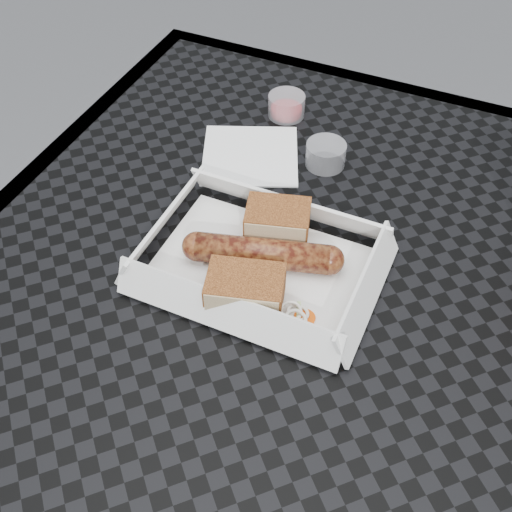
% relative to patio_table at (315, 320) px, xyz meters
% --- Properties ---
extents(patio_table, '(0.80, 0.80, 0.74)m').
position_rel_patio_table_xyz_m(patio_table, '(0.00, 0.00, 0.00)').
color(patio_table, black).
rests_on(patio_table, ground).
extents(food_tray, '(0.22, 0.15, 0.00)m').
position_rel_patio_table_xyz_m(food_tray, '(-0.06, -0.02, 0.08)').
color(food_tray, white).
rests_on(food_tray, patio_table).
extents(bratwurst, '(0.17, 0.07, 0.03)m').
position_rel_patio_table_xyz_m(bratwurst, '(-0.06, -0.01, 0.10)').
color(bratwurst, brown).
rests_on(bratwurst, food_tray).
extents(bread_near, '(0.08, 0.07, 0.04)m').
position_rel_patio_table_xyz_m(bread_near, '(-0.06, 0.03, 0.10)').
color(bread_near, brown).
rests_on(bread_near, food_tray).
extents(bread_far, '(0.09, 0.07, 0.04)m').
position_rel_patio_table_xyz_m(bread_far, '(-0.06, -0.07, 0.10)').
color(bread_far, brown).
rests_on(bread_far, food_tray).
extents(veg_garnish, '(0.03, 0.03, 0.00)m').
position_rel_patio_table_xyz_m(veg_garnish, '(-0.00, -0.07, 0.08)').
color(veg_garnish, '#EA530A').
rests_on(veg_garnish, food_tray).
extents(napkin, '(0.16, 0.16, 0.00)m').
position_rel_patio_table_xyz_m(napkin, '(-0.15, 0.15, 0.08)').
color(napkin, white).
rests_on(napkin, patio_table).
extents(condiment_cup_sauce, '(0.05, 0.05, 0.03)m').
position_rel_patio_table_xyz_m(condiment_cup_sauce, '(-0.14, 0.26, 0.09)').
color(condiment_cup_sauce, maroon).
rests_on(condiment_cup_sauce, patio_table).
extents(condiment_cup_empty, '(0.05, 0.05, 0.03)m').
position_rel_patio_table_xyz_m(condiment_cup_empty, '(-0.06, 0.18, 0.09)').
color(condiment_cup_empty, silver).
rests_on(condiment_cup_empty, patio_table).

